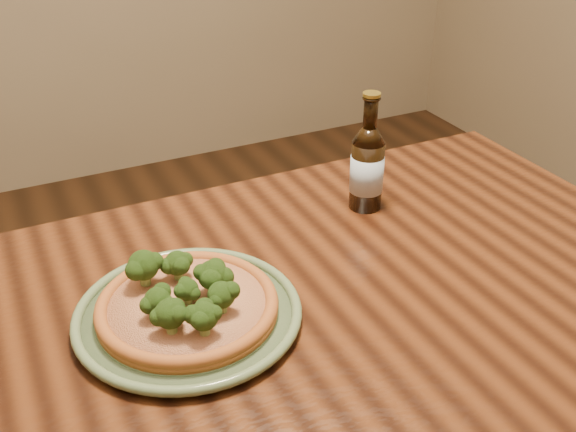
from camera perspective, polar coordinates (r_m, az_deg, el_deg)
name	(u,v)px	position (r m, az deg, el deg)	size (l,w,h in m)	color
plate	(188,314)	(0.90, -8.45, -8.20)	(0.30, 0.30, 0.02)	#5F7550
pizza	(187,303)	(0.89, -8.58, -7.30)	(0.24, 0.24, 0.07)	#A95A26
beer_bottle	(367,167)	(1.12, 6.71, 4.17)	(0.06, 0.06, 0.20)	black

